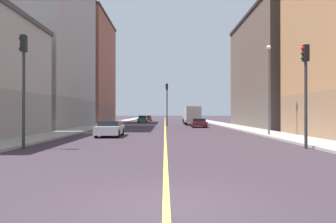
{
  "coord_description": "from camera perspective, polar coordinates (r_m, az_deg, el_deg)",
  "views": [
    {
      "loc": [
        -0.03,
        -6.44,
        1.95
      ],
      "look_at": [
        0.49,
        42.67,
        2.17
      ],
      "focal_mm": 32.15,
      "sensor_mm": 36.0,
      "label": 1
    }
  ],
  "objects": [
    {
      "name": "ground_plane",
      "position": [
        6.73,
        -0.32,
        -17.12
      ],
      "size": [
        400.0,
        400.0,
        0.0
      ],
      "primitive_type": "plane",
      "color": "#352A33",
      "rests_on": "ground"
    },
    {
      "name": "sidewalk_left",
      "position": [
        56.29,
        9.17,
        -2.17
      ],
      "size": [
        2.92,
        168.0,
        0.15
      ],
      "primitive_type": "cube",
      "color": "#9E9B93",
      "rests_on": "ground"
    },
    {
      "name": "sidewalk_right",
      "position": [
        56.28,
        -10.32,
        -2.17
      ],
      "size": [
        2.92,
        168.0,
        0.15
      ],
      "primitive_type": "cube",
      "color": "#9E9B93",
      "rests_on": "ground"
    },
    {
      "name": "lane_center_stripe",
      "position": [
        55.47,
        -0.57,
        -2.27
      ],
      "size": [
        0.16,
        154.0,
        0.01
      ],
      "primitive_type": "cube",
      "color": "#E5D14C",
      "rests_on": "ground"
    },
    {
      "name": "building_left_mid",
      "position": [
        43.76,
        19.8,
        7.21
      ],
      "size": [
        8.54,
        19.15,
        15.24
      ],
      "color": "brown",
      "rests_on": "ground"
    },
    {
      "name": "building_right_midblock",
      "position": [
        42.56,
        -21.74,
        10.77
      ],
      "size": [
        8.54,
        17.4,
        20.14
      ],
      "color": "gray",
      "rests_on": "ground"
    },
    {
      "name": "building_right_distant",
      "position": [
        60.78,
        -15.1,
        7.55
      ],
      "size": [
        8.54,
        17.48,
        20.38
      ],
      "color": "brown",
      "rests_on": "ground"
    },
    {
      "name": "traffic_light_left_near",
      "position": [
        18.09,
        24.61,
        5.27
      ],
      "size": [
        0.4,
        0.32,
        5.67
      ],
      "color": "#2D2D2D",
      "rests_on": "ground"
    },
    {
      "name": "traffic_light_right_near",
      "position": [
        18.11,
        -25.74,
        6.17
      ],
      "size": [
        0.4,
        0.32,
        6.15
      ],
      "color": "#2D2D2D",
      "rests_on": "ground"
    },
    {
      "name": "traffic_light_median_far",
      "position": [
        44.16,
        -0.2,
        2.43
      ],
      "size": [
        0.4,
        0.32,
        6.25
      ],
      "color": "#2D2D2D",
      "rests_on": "ground"
    },
    {
      "name": "street_lamp_left_near",
      "position": [
        26.59,
        18.57,
        5.56
      ],
      "size": [
        0.36,
        0.36,
        7.45
      ],
      "color": "#4C4C51",
      "rests_on": "ground"
    },
    {
      "name": "car_white",
      "position": [
        25.5,
        -10.94,
        -3.18
      ],
      "size": [
        2.01,
        4.44,
        1.28
      ],
      "color": "white",
      "rests_on": "ground"
    },
    {
      "name": "car_maroon",
      "position": [
        40.8,
        5.84,
        -2.15
      ],
      "size": [
        1.98,
        4.06,
        1.2
      ],
      "color": "maroon",
      "rests_on": "ground"
    },
    {
      "name": "car_black",
      "position": [
        65.29,
        3.64,
        -1.42
      ],
      "size": [
        1.96,
        4.17,
        1.29
      ],
      "color": "black",
      "rests_on": "ground"
    },
    {
      "name": "car_red",
      "position": [
        71.38,
        -3.86,
        -1.3
      ],
      "size": [
        1.81,
        3.96,
        1.33
      ],
      "color": "red",
      "rests_on": "ground"
    },
    {
      "name": "car_green",
      "position": [
        62.09,
        -4.81,
        -1.43
      ],
      "size": [
        1.9,
        4.11,
        1.4
      ],
      "color": "#1E6B38",
      "rests_on": "ground"
    },
    {
      "name": "box_truck",
      "position": [
        49.28,
        4.55,
        -0.69
      ],
      "size": [
        2.4,
        7.7,
        2.97
      ],
      "color": "beige",
      "rests_on": "ground"
    }
  ]
}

